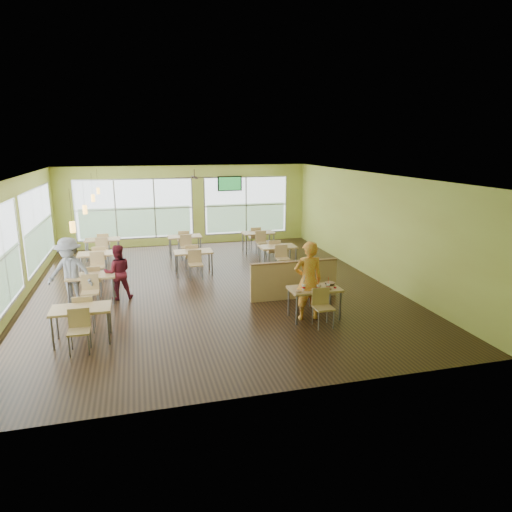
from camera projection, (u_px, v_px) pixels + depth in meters
name	position (u px, v px, depth m)	size (l,w,h in m)	color
room	(209.00, 233.00, 12.86)	(12.00, 12.04, 3.20)	black
window_bays	(116.00, 223.00, 15.12)	(9.24, 10.24, 2.38)	white
main_table	(314.00, 293.00, 10.77)	(1.22, 1.52, 0.87)	tan
half_wall_divider	(294.00, 280.00, 12.16)	(2.40, 0.14, 1.04)	tan
dining_tables	(169.00, 255.00, 14.44)	(6.92, 8.72, 0.87)	tan
pendant_lights	(89.00, 204.00, 12.49)	(0.11, 7.31, 0.86)	#2D2119
ceiling_fan	(194.00, 177.00, 15.34)	(1.25, 1.25, 0.29)	#2D2119
tv_backwall	(230.00, 184.00, 18.63)	(1.00, 0.07, 0.60)	black
man_plaid	(308.00, 281.00, 10.65)	(0.69, 0.45, 1.89)	orange
patron_maroon	(118.00, 272.00, 12.10)	(0.72, 0.56, 1.47)	maroon
patron_grey	(70.00, 272.00, 11.49)	(1.16, 0.67, 1.79)	slate
cup_blue	(304.00, 287.00, 10.56)	(0.11, 0.11, 0.38)	white
cup_yellow	(311.00, 287.00, 10.59)	(0.09, 0.09, 0.34)	white
cup_red_near	(318.00, 287.00, 10.57)	(0.09, 0.09, 0.33)	white
cup_red_far	(328.00, 286.00, 10.65)	(0.09, 0.09, 0.31)	white
food_basket	(330.00, 283.00, 10.98)	(0.25, 0.25, 0.06)	black
ketchup_cup	(335.00, 288.00, 10.73)	(0.07, 0.07, 0.03)	#9E080E
wrapper_left	(299.00, 292.00, 10.41)	(0.14, 0.13, 0.04)	#8C6443
wrapper_mid	(318.00, 285.00, 10.86)	(0.18, 0.16, 0.04)	#8C6443
wrapper_right	(329.00, 289.00, 10.62)	(0.13, 0.12, 0.03)	#8C6443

